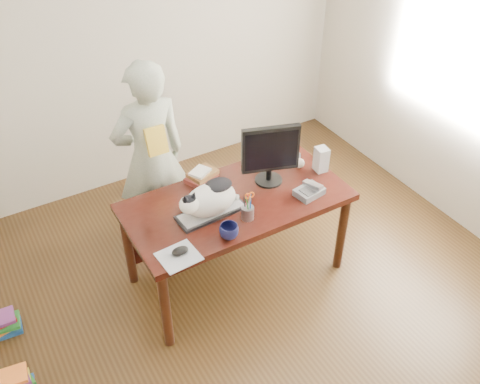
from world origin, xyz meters
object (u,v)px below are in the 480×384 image
Objects in this scene: monitor at (270,152)px; pen_cup at (248,211)px; book_pile_b at (2,324)px; mouse at (180,251)px; keyboard at (211,212)px; person at (151,157)px; coffee_mug at (229,231)px; cat at (209,199)px; calculator at (284,153)px; book_stack at (202,175)px; phone at (310,191)px; speaker at (321,159)px; baseball at (300,163)px; desk at (231,209)px.

monitor reaches higher than pen_cup.
mouse is at bearing -29.61° from book_pile_b.
person reaches higher than keyboard.
person reaches higher than coffee_mug.
coffee_mug is (-0.20, -0.10, -0.01)m from pen_cup.
person reaches higher than monitor.
cat is 0.92m from calculator.
coffee_mug is at bearing -123.74° from book_stack.
person is (-0.12, 0.77, 0.04)m from keyboard.
monitor is 0.97m from person.
keyboard is 0.27m from coffee_mug.
phone is 0.33m from speaker.
phone is at bearing 0.21° from mouse.
cat is at bearing -171.54° from speaker.
pen_cup is 2.88× the size of baseball.
mouse is at bearing -148.07° from keyboard.
calculator is at bearing -26.78° from book_stack.
book_stack reaches higher than book_pile_b.
desk is 1.82m from book_pile_b.
pen_cup is 0.81m from calculator.
pen_cup is 1.13× the size of speaker.
pen_cup is at bearing -44.36° from keyboard.
coffee_mug reaches higher than phone.
mouse is at bearing -157.06° from calculator.
coffee_mug is 1.66× the size of baseball.
desk is at bearing 24.58° from cat.
cat is at bearing 141.58° from pen_cup.
keyboard is at bearing 88.08° from coffee_mug.
baseball is (0.85, 0.15, 0.02)m from keyboard.
baseball reaches higher than calculator.
speaker reaches higher than baseball.
keyboard reaches higher than book_pile_b.
desk is at bearing 82.88° from pen_cup.
calculator is at bearing 154.44° from person.
calculator is at bearing 18.22° from keyboard.
speaker is (0.97, 0.31, 0.05)m from coffee_mug.
desk is at bearing -164.52° from calculator.
keyboard is at bearing 31.07° from mouse.
person is at bearing 151.88° from speaker.
calculator is 0.14× the size of person.
book_pile_b is (-1.49, 0.40, -0.69)m from keyboard.
keyboard is at bearing -171.69° from speaker.
phone reaches higher than mouse.
baseball is 0.76m from book_stack.
book_stack reaches higher than mouse.
cat is 0.30× the size of person.
baseball is 0.35× the size of calculator.
coffee_mug is (-0.01, -0.27, 0.04)m from keyboard.
mouse is (-0.35, -0.25, 0.01)m from keyboard.
pen_cup is 0.80× the size of book_stack.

